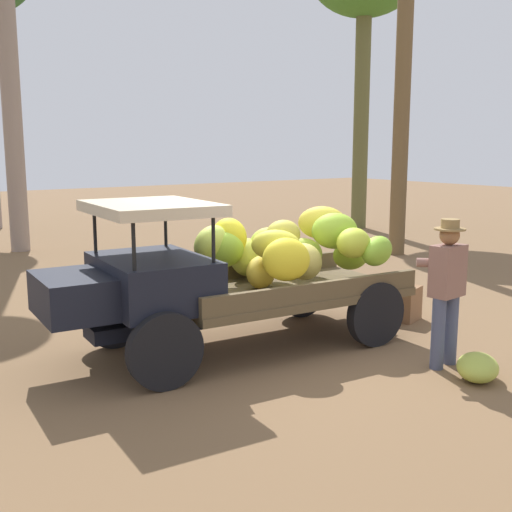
{
  "coord_description": "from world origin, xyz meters",
  "views": [
    {
      "loc": [
        4.61,
        6.04,
        2.46
      ],
      "look_at": [
        0.2,
        -0.18,
        1.13
      ],
      "focal_mm": 44.42,
      "sensor_mm": 36.0,
      "label": 1
    }
  ],
  "objects_px": {
    "farmer": "(446,284)",
    "wooden_crate": "(401,303)",
    "truck": "(231,272)",
    "loose_banana_bunch": "(478,367)"
  },
  "relations": [
    {
      "from": "truck",
      "to": "farmer",
      "type": "bearing_deg",
      "value": 134.42
    },
    {
      "from": "truck",
      "to": "wooden_crate",
      "type": "distance_m",
      "value": 2.81
    },
    {
      "from": "truck",
      "to": "wooden_crate",
      "type": "relative_size",
      "value": 9.36
    },
    {
      "from": "farmer",
      "to": "wooden_crate",
      "type": "height_order",
      "value": "farmer"
    },
    {
      "from": "wooden_crate",
      "to": "loose_banana_bunch",
      "type": "bearing_deg",
      "value": 61.28
    },
    {
      "from": "farmer",
      "to": "loose_banana_bunch",
      "type": "xyz_separation_m",
      "value": [
        0.06,
        0.5,
        -0.81
      ]
    },
    {
      "from": "farmer",
      "to": "truck",
      "type": "bearing_deg",
      "value": 34.08
    },
    {
      "from": "farmer",
      "to": "loose_banana_bunch",
      "type": "distance_m",
      "value": 0.95
    },
    {
      "from": "farmer",
      "to": "wooden_crate",
      "type": "distance_m",
      "value": 2.07
    },
    {
      "from": "truck",
      "to": "farmer",
      "type": "relative_size",
      "value": 2.72
    }
  ]
}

